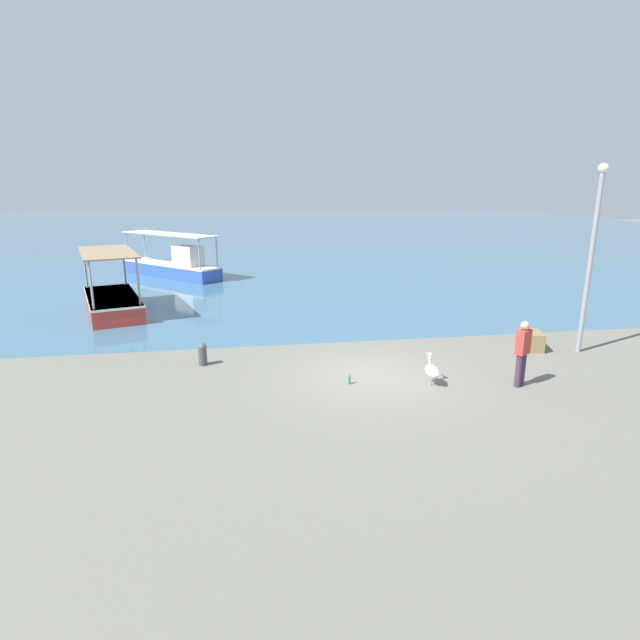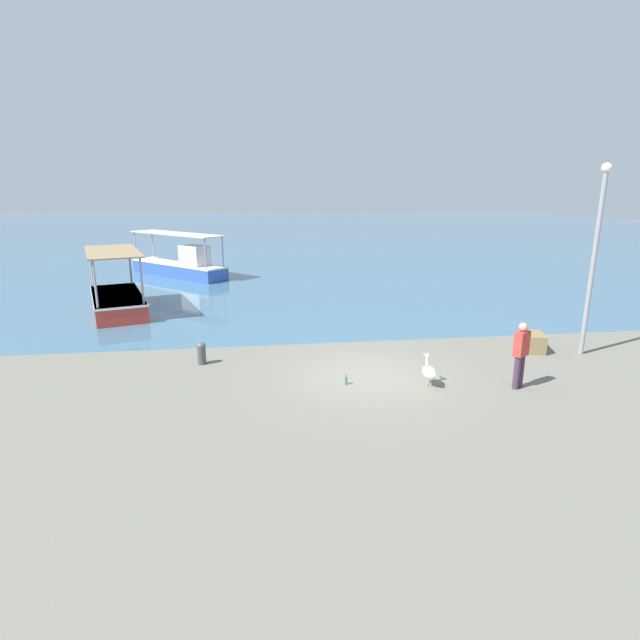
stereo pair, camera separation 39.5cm
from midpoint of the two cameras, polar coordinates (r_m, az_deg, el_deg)
ground at (r=13.48m, az=6.14°, el=-6.31°), size 120.00×120.00×0.00m
harbor_water at (r=60.47m, az=-4.73°, el=10.20°), size 110.00×90.00×0.00m
fishing_boat_center at (r=21.62m, az=-21.67°, el=2.24°), size 3.27×5.27×2.46m
fishing_boat_far_left at (r=29.40m, az=-15.26°, el=6.12°), size 5.89×5.93×2.40m
pelican at (r=12.95m, az=13.23°, el=-5.77°), size 0.34×0.81×0.80m
lamp_post at (r=16.53m, az=29.53°, el=6.94°), size 0.28×0.28×5.53m
mooring_bollard at (r=14.49m, az=-12.63°, el=-3.63°), size 0.25×0.25×0.65m
fisherman_standing at (r=13.33m, az=22.75°, el=-3.54°), size 0.46×0.40×1.69m
cargo_crate at (r=16.71m, az=23.77°, el=-2.32°), size 0.83×1.02×0.55m
glass_bottle at (r=12.82m, az=3.88°, el=-6.90°), size 0.07×0.07×0.27m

